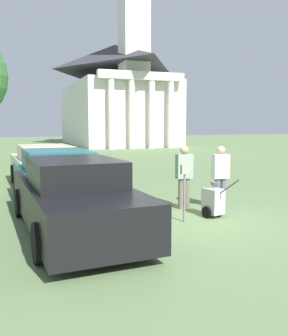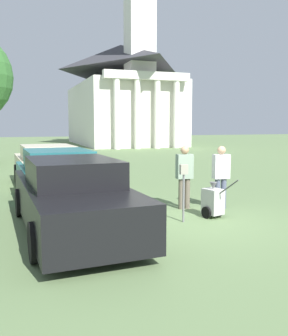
{
  "view_description": "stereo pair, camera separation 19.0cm",
  "coord_description": "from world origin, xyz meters",
  "px_view_note": "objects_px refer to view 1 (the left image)",
  "views": [
    {
      "loc": [
        -3.67,
        -7.4,
        2.2
      ],
      "look_at": [
        -0.42,
        1.36,
        1.1
      ],
      "focal_mm": 40.0,
      "sensor_mm": 36.0,
      "label": 1
    },
    {
      "loc": [
        -3.49,
        -7.47,
        2.2
      ],
      "look_at": [
        -0.42,
        1.36,
        1.1
      ],
      "focal_mm": 40.0,
      "sensor_mm": 36.0,
      "label": 2
    }
  ],
  "objects_px": {
    "parked_car_black": "(73,197)",
    "person_supervisor": "(220,173)",
    "parked_car_cream": "(45,167)",
    "parking_meter": "(185,182)",
    "equipment_cart": "(213,201)",
    "parked_car_teal": "(57,180)",
    "church": "(116,91)",
    "person_worker": "(184,173)"
  },
  "relations": [
    {
      "from": "parking_meter",
      "to": "person_supervisor",
      "type": "bearing_deg",
      "value": 31.35
    },
    {
      "from": "equipment_cart",
      "to": "parked_car_black",
      "type": "bearing_deg",
      "value": 165.17
    },
    {
      "from": "equipment_cart",
      "to": "person_supervisor",
      "type": "bearing_deg",
      "value": 34.28
    },
    {
      "from": "parked_car_black",
      "to": "parking_meter",
      "type": "xyz_separation_m",
      "value": [
        2.48,
        -0.15,
        0.21
      ]
    },
    {
      "from": "parked_car_cream",
      "to": "church",
      "type": "distance_m",
      "value": 28.79
    },
    {
      "from": "equipment_cart",
      "to": "church",
      "type": "bearing_deg",
      "value": 62.92
    },
    {
      "from": "parked_car_cream",
      "to": "person_worker",
      "type": "bearing_deg",
      "value": -59.93
    },
    {
      "from": "person_worker",
      "to": "parked_car_teal",
      "type": "bearing_deg",
      "value": -22.58
    },
    {
      "from": "person_supervisor",
      "to": "church",
      "type": "xyz_separation_m",
      "value": [
        6.28,
        31.4,
        4.85
      ]
    },
    {
      "from": "parked_car_teal",
      "to": "parked_car_black",
      "type": "bearing_deg",
      "value": -93.17
    },
    {
      "from": "parked_car_cream",
      "to": "person_supervisor",
      "type": "bearing_deg",
      "value": -54.62
    },
    {
      "from": "parked_car_teal",
      "to": "person_supervisor",
      "type": "bearing_deg",
      "value": -27.68
    },
    {
      "from": "equipment_cart",
      "to": "parked_car_cream",
      "type": "bearing_deg",
      "value": 105.19
    },
    {
      "from": "person_supervisor",
      "to": "parked_car_cream",
      "type": "bearing_deg",
      "value": -45.88
    },
    {
      "from": "parked_car_cream",
      "to": "person_supervisor",
      "type": "relative_size",
      "value": 3.21
    },
    {
      "from": "church",
      "to": "equipment_cart",
      "type": "bearing_deg",
      "value": -102.17
    },
    {
      "from": "person_supervisor",
      "to": "person_worker",
      "type": "bearing_deg",
      "value": -12.86
    },
    {
      "from": "person_worker",
      "to": "equipment_cart",
      "type": "distance_m",
      "value": 1.21
    },
    {
      "from": "parked_car_teal",
      "to": "equipment_cart",
      "type": "relative_size",
      "value": 4.82
    },
    {
      "from": "parked_car_teal",
      "to": "person_supervisor",
      "type": "xyz_separation_m",
      "value": [
        3.96,
        -1.81,
        0.22
      ]
    },
    {
      "from": "parked_car_black",
      "to": "person_worker",
      "type": "relative_size",
      "value": 3.26
    },
    {
      "from": "parking_meter",
      "to": "person_supervisor",
      "type": "relative_size",
      "value": 0.8
    },
    {
      "from": "person_worker",
      "to": "church",
      "type": "xyz_separation_m",
      "value": [
        7.18,
        31.1,
        4.85
      ]
    },
    {
      "from": "person_supervisor",
      "to": "church",
      "type": "height_order",
      "value": "church"
    },
    {
      "from": "parked_car_cream",
      "to": "equipment_cart",
      "type": "relative_size",
      "value": 5.25
    },
    {
      "from": "parked_car_black",
      "to": "person_supervisor",
      "type": "distance_m",
      "value": 4.04
    },
    {
      "from": "parking_meter",
      "to": "person_supervisor",
      "type": "height_order",
      "value": "person_supervisor"
    },
    {
      "from": "parked_car_black",
      "to": "parked_car_cream",
      "type": "bearing_deg",
      "value": 86.83
    },
    {
      "from": "person_worker",
      "to": "equipment_cart",
      "type": "relative_size",
      "value": 1.64
    },
    {
      "from": "parking_meter",
      "to": "equipment_cart",
      "type": "xyz_separation_m",
      "value": [
        0.84,
        0.16,
        -0.53
      ]
    },
    {
      "from": "church",
      "to": "person_supervisor",
      "type": "bearing_deg",
      "value": -101.32
    },
    {
      "from": "parked_car_black",
      "to": "equipment_cart",
      "type": "relative_size",
      "value": 5.35
    },
    {
      "from": "parked_car_cream",
      "to": "equipment_cart",
      "type": "distance_m",
      "value": 6.62
    },
    {
      "from": "parked_car_black",
      "to": "parked_car_teal",
      "type": "height_order",
      "value": "parked_car_teal"
    },
    {
      "from": "person_worker",
      "to": "person_supervisor",
      "type": "xyz_separation_m",
      "value": [
        0.9,
        -0.3,
        -0.0
      ]
    },
    {
      "from": "parked_car_black",
      "to": "parking_meter",
      "type": "distance_m",
      "value": 2.49
    },
    {
      "from": "parked_car_teal",
      "to": "church",
      "type": "bearing_deg",
      "value": 67.72
    },
    {
      "from": "parked_car_teal",
      "to": "church",
      "type": "height_order",
      "value": "church"
    },
    {
      "from": "parked_car_cream",
      "to": "person_worker",
      "type": "xyz_separation_m",
      "value": [
        3.06,
        -4.68,
        0.23
      ]
    },
    {
      "from": "parked_car_black",
      "to": "parking_meter",
      "type": "bearing_deg",
      "value": -6.7
    },
    {
      "from": "parked_car_black",
      "to": "equipment_cart",
      "type": "height_order",
      "value": "parked_car_black"
    },
    {
      "from": "parked_car_teal",
      "to": "person_worker",
      "type": "distance_m",
      "value": 3.42
    }
  ]
}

